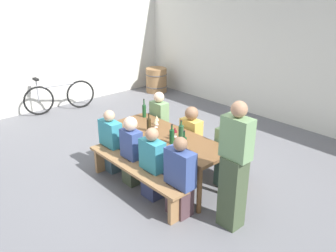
{
  "coord_description": "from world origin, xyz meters",
  "views": [
    {
      "loc": [
        3.64,
        -3.25,
        2.89
      ],
      "look_at": [
        0.0,
        0.0,
        0.9
      ],
      "focal_mm": 37.03,
      "sensor_mm": 36.0,
      "label": 1
    }
  ],
  "objects_px": {
    "wine_glass_0": "(157,118)",
    "bench_far": "(197,146)",
    "wine_bottle_0": "(149,124)",
    "seated_guest_far_1": "(191,139)",
    "wine_bottle_1": "(172,136)",
    "seated_guest_near_0": "(111,143)",
    "wine_glass_1": "(131,122)",
    "seated_guest_far_0": "(159,124)",
    "tasting_table": "(168,140)",
    "bench_near": "(134,172)",
    "wine_glass_3": "(156,121)",
    "wine_glass_2": "(175,130)",
    "parked_bicycle_0": "(60,97)",
    "wine_bottle_3": "(144,111)",
    "seated_guest_far_2": "(227,153)",
    "wine_barrel": "(156,80)",
    "seated_guest_near_1": "(132,152)",
    "standing_host": "(234,169)",
    "seated_guest_near_3": "(180,179)",
    "wine_bottle_2": "(181,133)",
    "wine_bottle_4": "(184,145)",
    "seated_guest_near_2": "(153,165)"
  },
  "relations": [
    {
      "from": "parked_bicycle_0",
      "to": "wine_glass_2",
      "type": "bearing_deg",
      "value": -81.31
    },
    {
      "from": "bench_near",
      "to": "wine_bottle_1",
      "type": "xyz_separation_m",
      "value": [
        0.26,
        0.51,
        0.51
      ]
    },
    {
      "from": "wine_glass_2",
      "to": "seated_guest_far_1",
      "type": "relative_size",
      "value": 0.14
    },
    {
      "from": "tasting_table",
      "to": "wine_bottle_3",
      "type": "height_order",
      "value": "wine_bottle_3"
    },
    {
      "from": "wine_bottle_4",
      "to": "seated_guest_far_2",
      "type": "xyz_separation_m",
      "value": [
        0.15,
        0.76,
        -0.32
      ]
    },
    {
      "from": "wine_glass_3",
      "to": "seated_guest_near_0",
      "type": "distance_m",
      "value": 0.83
    },
    {
      "from": "seated_guest_far_2",
      "to": "wine_glass_2",
      "type": "bearing_deg",
      "value": -52.72
    },
    {
      "from": "tasting_table",
      "to": "bench_near",
      "type": "relative_size",
      "value": 1.05
    },
    {
      "from": "seated_guest_near_2",
      "to": "bench_near",
      "type": "bearing_deg",
      "value": 121.37
    },
    {
      "from": "bench_near",
      "to": "wine_bottle_1",
      "type": "bearing_deg",
      "value": 62.88
    },
    {
      "from": "wine_bottle_4",
      "to": "wine_barrel",
      "type": "xyz_separation_m",
      "value": [
        -4.47,
        3.25,
        -0.53
      ]
    },
    {
      "from": "standing_host",
      "to": "wine_barrel",
      "type": "xyz_separation_m",
      "value": [
        -5.29,
        3.19,
        -0.47
      ]
    },
    {
      "from": "wine_bottle_2",
      "to": "wine_glass_0",
      "type": "xyz_separation_m",
      "value": [
        -0.74,
        0.16,
        -0.02
      ]
    },
    {
      "from": "wine_glass_0",
      "to": "seated_guest_near_0",
      "type": "bearing_deg",
      "value": -120.27
    },
    {
      "from": "tasting_table",
      "to": "wine_glass_0",
      "type": "height_order",
      "value": "wine_glass_0"
    },
    {
      "from": "wine_glass_1",
      "to": "wine_glass_3",
      "type": "distance_m",
      "value": 0.4
    },
    {
      "from": "wine_bottle_0",
      "to": "seated_guest_near_0",
      "type": "bearing_deg",
      "value": -142.22
    },
    {
      "from": "seated_guest_far_0",
      "to": "seated_guest_far_2",
      "type": "height_order",
      "value": "seated_guest_far_0"
    },
    {
      "from": "tasting_table",
      "to": "wine_bottle_4",
      "type": "height_order",
      "value": "wine_bottle_4"
    },
    {
      "from": "seated_guest_far_1",
      "to": "seated_guest_near_0",
      "type": "bearing_deg",
      "value": -38.44
    },
    {
      "from": "wine_glass_1",
      "to": "seated_guest_far_2",
      "type": "distance_m",
      "value": 1.6
    },
    {
      "from": "wine_bottle_0",
      "to": "seated_guest_far_1",
      "type": "relative_size",
      "value": 0.28
    },
    {
      "from": "wine_glass_1",
      "to": "seated_guest_near_1",
      "type": "bearing_deg",
      "value": -36.78
    },
    {
      "from": "tasting_table",
      "to": "wine_bottle_2",
      "type": "relative_size",
      "value": 6.35
    },
    {
      "from": "wine_bottle_1",
      "to": "seated_guest_near_0",
      "type": "bearing_deg",
      "value": -161.78
    },
    {
      "from": "wine_glass_0",
      "to": "wine_glass_3",
      "type": "bearing_deg",
      "value": -46.83
    },
    {
      "from": "wine_glass_1",
      "to": "seated_guest_far_0",
      "type": "bearing_deg",
      "value": 104.03
    },
    {
      "from": "wine_bottle_3",
      "to": "wine_glass_2",
      "type": "xyz_separation_m",
      "value": [
        0.98,
        -0.18,
        -0.01
      ]
    },
    {
      "from": "wine_glass_1",
      "to": "wine_glass_0",
      "type": "bearing_deg",
      "value": 63.82
    },
    {
      "from": "bench_near",
      "to": "wine_barrel",
      "type": "bearing_deg",
      "value": 136.48
    },
    {
      "from": "seated_guest_far_2",
      "to": "tasting_table",
      "type": "bearing_deg",
      "value": -55.59
    },
    {
      "from": "wine_glass_2",
      "to": "seated_guest_near_3",
      "type": "distance_m",
      "value": 0.94
    },
    {
      "from": "seated_guest_near_0",
      "to": "seated_guest_near_1",
      "type": "bearing_deg",
      "value": -90.0
    },
    {
      "from": "wine_glass_0",
      "to": "seated_guest_far_0",
      "type": "bearing_deg",
      "value": 135.42
    },
    {
      "from": "wine_bottle_3",
      "to": "wine_glass_3",
      "type": "relative_size",
      "value": 2.05
    },
    {
      "from": "seated_guest_far_1",
      "to": "standing_host",
      "type": "height_order",
      "value": "standing_host"
    },
    {
      "from": "seated_guest_near_0",
      "to": "seated_guest_near_2",
      "type": "distance_m",
      "value": 1.07
    },
    {
      "from": "wine_bottle_1",
      "to": "wine_glass_0",
      "type": "xyz_separation_m",
      "value": [
        -0.7,
        0.3,
        0.0
      ]
    },
    {
      "from": "wine_glass_1",
      "to": "seated_guest_near_0",
      "type": "height_order",
      "value": "seated_guest_near_0"
    },
    {
      "from": "wine_glass_3",
      "to": "seated_guest_near_0",
      "type": "bearing_deg",
      "value": -128.93
    },
    {
      "from": "wine_bottle_1",
      "to": "tasting_table",
      "type": "bearing_deg",
      "value": 148.66
    },
    {
      "from": "wine_glass_0",
      "to": "bench_far",
      "type": "bearing_deg",
      "value": 49.78
    },
    {
      "from": "bench_near",
      "to": "wine_bottle_3",
      "type": "xyz_separation_m",
      "value": [
        -0.86,
        0.88,
        0.51
      ]
    },
    {
      "from": "bench_near",
      "to": "wine_bottle_0",
      "type": "height_order",
      "value": "wine_bottle_0"
    },
    {
      "from": "wine_bottle_0",
      "to": "wine_glass_1",
      "type": "height_order",
      "value": "wine_bottle_0"
    },
    {
      "from": "tasting_table",
      "to": "seated_guest_far_1",
      "type": "height_order",
      "value": "seated_guest_far_1"
    },
    {
      "from": "bench_far",
      "to": "wine_bottle_0",
      "type": "distance_m",
      "value": 0.99
    },
    {
      "from": "wine_bottle_1",
      "to": "seated_guest_far_0",
      "type": "distance_m",
      "value": 1.31
    },
    {
      "from": "wine_glass_0",
      "to": "seated_guest_far_1",
      "type": "bearing_deg",
      "value": 40.55
    },
    {
      "from": "wine_bottle_4",
      "to": "wine_glass_2",
      "type": "relative_size",
      "value": 2.15
    }
  ]
}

